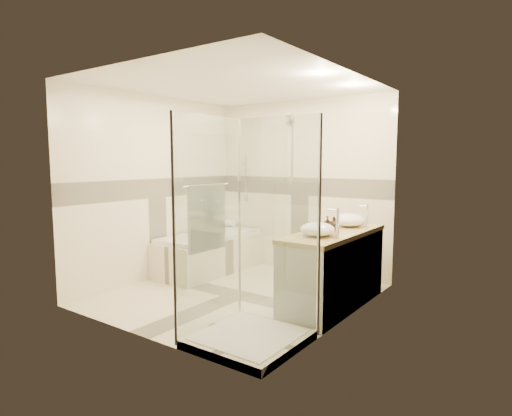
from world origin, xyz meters
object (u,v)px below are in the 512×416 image
Objects in this scene: vessel_sink_near at (349,220)px; amenity_bottle_b at (334,224)px; amenity_bottle_a at (328,225)px; vanity at (333,269)px; bathtub at (210,251)px; shower_enclosure at (244,285)px; vessel_sink_far at (317,229)px.

vessel_sink_near is 2.46× the size of amenity_bottle_b.
amenity_bottle_a reaches higher than amenity_bottle_b.
vessel_sink_near is (-0.02, 0.45, 0.50)m from vanity.
bathtub is at bearing -177.36° from vessel_sink_near.
shower_enclosure is 1.04m from vessel_sink_far.
amenity_bottle_a is at bearing -99.05° from vanity.
vanity is 10.13× the size of amenity_bottle_b.
vessel_sink_near is (2.13, 0.10, 0.62)m from bathtub.
vanity is 0.79× the size of shower_enclosure.
vessel_sink_far is 0.40m from amenity_bottle_b.
amenity_bottle_a is at bearing 76.60° from shower_enclosure.
amenity_bottle_b is at bearing 90.00° from amenity_bottle_a.
amenity_bottle_a is 0.17m from amenity_bottle_b.
shower_enclosure is at bearing -101.76° from amenity_bottle_b.
vanity is at bearing 77.03° from shower_enclosure.
vanity is 0.61m from vessel_sink_far.
vessel_sink_far is (2.13, -0.71, 0.61)m from bathtub.
amenity_bottle_b is (-0.02, 0.04, 0.50)m from vanity.
vessel_sink_near reaches higher than vessel_sink_far.
vessel_sink_near is at bearing 90.00° from amenity_bottle_a.
vanity reaches higher than bathtub.
bathtub is at bearing 170.75° from vanity.
bathtub is at bearing 167.42° from amenity_bottle_a.
vessel_sink_near is 0.41m from amenity_bottle_b.
shower_enclosure is at bearing -99.02° from vessel_sink_near.
vanity is 0.67m from vessel_sink_near.
vanity is at bearing -9.25° from bathtub.
bathtub is 1.05× the size of vanity.
amenity_bottle_a is (-0.02, -0.13, 0.52)m from vanity.
shower_enclosure is at bearing -102.97° from vanity.
vanity is at bearing 86.82° from vessel_sink_far.
amenity_bottle_a is at bearing -90.00° from amenity_bottle_b.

